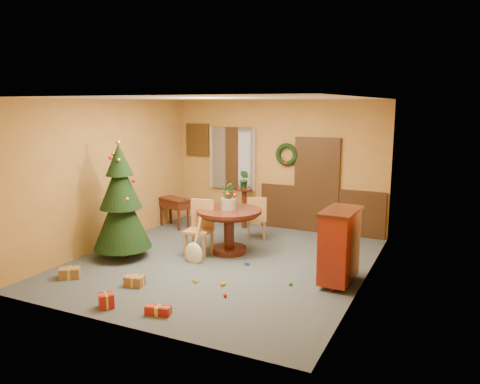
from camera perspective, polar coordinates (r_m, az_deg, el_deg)
The scene contains 21 objects.
room_envelope at distance 10.60m, azimuth 5.47°, elevation 1.45°, with size 5.50×5.50×5.50m.
dining_table at distance 8.88m, azimuth -1.36°, elevation -3.74°, with size 1.24×1.24×0.85m.
urn at distance 8.80m, azimuth -1.37°, elevation -1.46°, with size 0.29×0.29×0.21m, color slate.
centerpiece_plant at distance 8.74m, azimuth -1.38°, elevation 0.38°, with size 0.32×0.28×0.36m, color #1E4C23.
chair_near at distance 8.79m, azimuth -4.86°, elevation -4.15°, with size 0.51×0.51×1.05m.
chair_far at distance 9.78m, azimuth 2.03°, elevation -3.00°, with size 0.53×0.53×0.92m.
guitar at distance 8.41m, azimuth -5.68°, elevation -5.87°, with size 0.35×0.17×0.83m, color #EEE7C6, non-canonical shape.
plant_stand at distance 10.66m, azimuth 0.52°, elevation -1.41°, with size 0.36×0.36×0.92m.
stand_plant at distance 10.56m, azimuth 0.53°, elevation 1.55°, with size 0.23×0.19×0.42m, color #19471E.
christmas_tree at distance 8.79m, azimuth -14.30°, elevation -1.28°, with size 1.06×1.06×2.18m.
writing_desk at distance 10.86m, azimuth -8.01°, elevation -1.62°, with size 0.85×0.60×0.68m.
sideboard at distance 7.52m, azimuth 12.04°, elevation -6.26°, with size 0.53×0.96×1.20m.
gift_a at distance 8.24m, azimuth -20.04°, elevation -9.26°, with size 0.39×0.38×0.17m.
gift_b at distance 6.97m, azimuth -15.98°, elevation -12.61°, with size 0.28×0.28×0.20m.
gift_c at distance 7.63m, azimuth -12.71°, elevation -10.54°, with size 0.32×0.25×0.16m.
gift_d at distance 6.61m, azimuth -9.96°, elevation -14.02°, with size 0.36×0.21×0.12m.
toy_a at distance 8.35m, azimuth 0.88°, elevation -8.77°, with size 0.08×0.05×0.05m, color #253DA2.
toy_b at distance 7.51m, azimuth 6.18°, elevation -11.05°, with size 0.06×0.06×0.06m, color green.
toy_c at distance 7.46m, azimuth -2.07°, elevation -11.20°, with size 0.08×0.05×0.05m, color #B98A22.
toy_d at distance 7.05m, azimuth -1.82°, elevation -12.49°, with size 0.06×0.06×0.06m, color red.
toy_e at distance 7.61m, azimuth -5.47°, elevation -10.80°, with size 0.08×0.05×0.05m, color yellow.
Camera 1 is at (3.75, -7.15, 2.80)m, focal length 35.00 mm.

